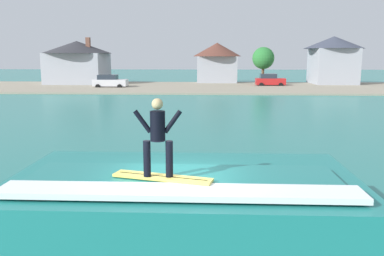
{
  "coord_description": "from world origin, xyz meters",
  "views": [
    {
      "loc": [
        0.82,
        -8.95,
        4.23
      ],
      "look_at": [
        0.2,
        4.3,
        1.88
      ],
      "focal_mm": 37.61,
      "sensor_mm": 36.0,
      "label": 1
    }
  ],
  "objects_px": {
    "house_small_cottage": "(217,60)",
    "car_near_shore": "(110,81)",
    "house_with_chimney": "(78,60)",
    "car_far_shore": "(270,80)",
    "surfboard": "(162,177)",
    "house_gabled_white": "(333,58)",
    "surfer": "(158,134)",
    "wave_crest": "(184,203)",
    "tree_tall_bare": "(263,58)"
  },
  "relations": [
    {
      "from": "house_small_cottage",
      "to": "car_near_shore",
      "type": "bearing_deg",
      "value": -143.43
    },
    {
      "from": "house_with_chimney",
      "to": "house_small_cottage",
      "type": "bearing_deg",
      "value": 10.2
    },
    {
      "from": "house_with_chimney",
      "to": "car_far_shore",
      "type": "bearing_deg",
      "value": -5.89
    },
    {
      "from": "surfboard",
      "to": "house_gabled_white",
      "type": "xyz_separation_m",
      "value": [
        19.56,
        54.52,
        2.47
      ]
    },
    {
      "from": "house_with_chimney",
      "to": "house_small_cottage",
      "type": "height_order",
      "value": "house_with_chimney"
    },
    {
      "from": "surfer",
      "to": "house_gabled_white",
      "type": "bearing_deg",
      "value": 70.21
    },
    {
      "from": "surfboard",
      "to": "wave_crest",
      "type": "bearing_deg",
      "value": 62.64
    },
    {
      "from": "house_with_chimney",
      "to": "wave_crest",
      "type": "bearing_deg",
      "value": -69.22
    },
    {
      "from": "house_gabled_white",
      "to": "tree_tall_bare",
      "type": "bearing_deg",
      "value": -169.38
    },
    {
      "from": "car_far_shore",
      "to": "tree_tall_bare",
      "type": "xyz_separation_m",
      "value": [
        -0.7,
        2.42,
        3.08
      ]
    },
    {
      "from": "surfboard",
      "to": "car_far_shore",
      "type": "relative_size",
      "value": 0.54
    },
    {
      "from": "surfboard",
      "to": "house_small_cottage",
      "type": "bearing_deg",
      "value": 88.01
    },
    {
      "from": "surfboard",
      "to": "car_far_shore",
      "type": "height_order",
      "value": "car_far_shore"
    },
    {
      "from": "house_with_chimney",
      "to": "house_small_cottage",
      "type": "xyz_separation_m",
      "value": [
        21.39,
        3.85,
        0.0
      ]
    },
    {
      "from": "tree_tall_bare",
      "to": "house_small_cottage",
      "type": "bearing_deg",
      "value": 147.01
    },
    {
      "from": "house_small_cottage",
      "to": "house_gabled_white",
      "type": "bearing_deg",
      "value": -7.71
    },
    {
      "from": "house_with_chimney",
      "to": "surfboard",
      "type": "bearing_deg",
      "value": -69.9
    },
    {
      "from": "surfer",
      "to": "car_near_shore",
      "type": "xyz_separation_m",
      "value": [
        -12.65,
        46.03,
        -1.68
      ]
    },
    {
      "from": "house_small_cottage",
      "to": "tree_tall_bare",
      "type": "height_order",
      "value": "house_small_cottage"
    },
    {
      "from": "car_far_shore",
      "to": "house_small_cottage",
      "type": "height_order",
      "value": "house_small_cottage"
    },
    {
      "from": "wave_crest",
      "to": "house_with_chimney",
      "type": "distance_m",
      "value": 55.97
    },
    {
      "from": "wave_crest",
      "to": "surfer",
      "type": "distance_m",
      "value": 2.1
    },
    {
      "from": "car_near_shore",
      "to": "house_small_cottage",
      "type": "xyz_separation_m",
      "value": [
        14.71,
        10.91,
        2.76
      ]
    },
    {
      "from": "wave_crest",
      "to": "house_gabled_white",
      "type": "xyz_separation_m",
      "value": [
        19.14,
        53.72,
        3.36
      ]
    },
    {
      "from": "tree_tall_bare",
      "to": "surfer",
      "type": "bearing_deg",
      "value": -99.55
    },
    {
      "from": "house_with_chimney",
      "to": "house_small_cottage",
      "type": "relative_size",
      "value": 1.36
    },
    {
      "from": "wave_crest",
      "to": "house_with_chimney",
      "type": "relative_size",
      "value": 0.78
    },
    {
      "from": "house_gabled_white",
      "to": "car_far_shore",
      "type": "bearing_deg",
      "value": -156.22
    },
    {
      "from": "surfer",
      "to": "house_with_chimney",
      "type": "distance_m",
      "value": 56.51
    },
    {
      "from": "car_near_shore",
      "to": "tree_tall_bare",
      "type": "relative_size",
      "value": 0.8
    },
    {
      "from": "car_near_shore",
      "to": "surfer",
      "type": "bearing_deg",
      "value": -74.63
    },
    {
      "from": "surfboard",
      "to": "house_small_cottage",
      "type": "distance_m",
      "value": 56.98
    },
    {
      "from": "tree_tall_bare",
      "to": "car_far_shore",
      "type": "bearing_deg",
      "value": -73.83
    },
    {
      "from": "surfboard",
      "to": "tree_tall_bare",
      "type": "distance_m",
      "value": 53.28
    },
    {
      "from": "wave_crest",
      "to": "surfer",
      "type": "height_order",
      "value": "surfer"
    },
    {
      "from": "wave_crest",
      "to": "surfboard",
      "type": "xyz_separation_m",
      "value": [
        -0.42,
        -0.8,
        0.89
      ]
    },
    {
      "from": "wave_crest",
      "to": "tree_tall_bare",
      "type": "distance_m",
      "value": 52.47
    },
    {
      "from": "house_gabled_white",
      "to": "house_small_cottage",
      "type": "bearing_deg",
      "value": 172.29
    },
    {
      "from": "surfboard",
      "to": "house_small_cottage",
      "type": "height_order",
      "value": "house_small_cottage"
    },
    {
      "from": "surfboard",
      "to": "car_near_shore",
      "type": "xyz_separation_m",
      "value": [
        -12.73,
        45.99,
        -0.7
      ]
    },
    {
      "from": "wave_crest",
      "to": "house_with_chimney",
      "type": "height_order",
      "value": "house_with_chimney"
    },
    {
      "from": "house_small_cottage",
      "to": "surfer",
      "type": "bearing_deg",
      "value": -92.07
    },
    {
      "from": "house_with_chimney",
      "to": "tree_tall_bare",
      "type": "relative_size",
      "value": 1.84
    },
    {
      "from": "car_far_shore",
      "to": "house_small_cottage",
      "type": "distance_m",
      "value": 10.5
    },
    {
      "from": "car_far_shore",
      "to": "house_gabled_white",
      "type": "relative_size",
      "value": 0.47
    },
    {
      "from": "car_near_shore",
      "to": "house_with_chimney",
      "type": "bearing_deg",
      "value": 133.41
    },
    {
      "from": "car_far_shore",
      "to": "house_gabled_white",
      "type": "bearing_deg",
      "value": 23.78
    },
    {
      "from": "car_far_shore",
      "to": "house_gabled_white",
      "type": "distance_m",
      "value": 11.47
    },
    {
      "from": "surfer",
      "to": "tree_tall_bare",
      "type": "height_order",
      "value": "tree_tall_bare"
    },
    {
      "from": "car_near_shore",
      "to": "house_gabled_white",
      "type": "bearing_deg",
      "value": 14.8
    }
  ]
}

